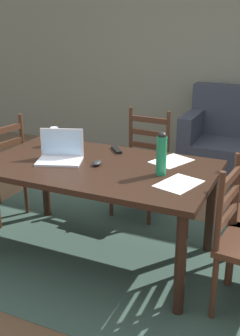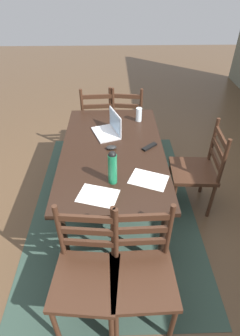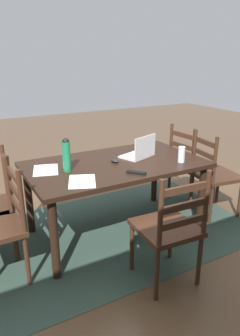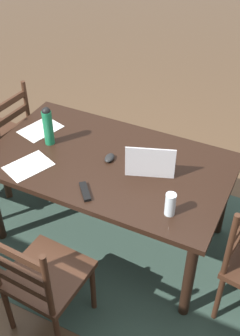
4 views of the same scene
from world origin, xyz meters
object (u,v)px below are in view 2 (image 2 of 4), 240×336
dining_table (113,156)px  chair_far_head (197,170)px  water_bottle (112,167)px  computer_mouse (111,147)px  chair_right_near (86,275)px  laptop (110,128)px  chair_right_far (142,274)px  chair_left_far (126,119)px  chair_left_near (98,119)px  drinking_glass (139,115)px  tv_remote (149,147)px

dining_table → chair_far_head: size_ratio=1.75×
water_bottle → computer_mouse: water_bottle is taller
chair_right_near → laptop: (-1.42, 0.16, 0.33)m
chair_far_head → chair_right_far: (1.12, -0.66, 0.00)m
chair_left_far → water_bottle: bearing=-6.8°
chair_right_far → computer_mouse: (-1.12, -0.20, 0.29)m
dining_table → chair_left_near: bearing=-170.4°
dining_table → chair_right_far: chair_right_far is taller
chair_left_near → laptop: 0.91m
laptop → dining_table: bearing=4.8°
chair_right_near → chair_left_far: size_ratio=1.00×
drinking_glass → tv_remote: size_ratio=0.89×
chair_left_far → tv_remote: (1.11, 0.16, 0.28)m
chair_right_near → computer_mouse: 1.17m
chair_right_near → computer_mouse: size_ratio=9.50×
chair_left_near → tv_remote: size_ratio=5.59×
laptop → computer_mouse: size_ratio=3.76×
chair_far_head → chair_right_far: bearing=-30.6°
chair_left_far → chair_right_far: (2.24, 0.00, 0.00)m
chair_left_near → laptop: bearing=11.3°
water_bottle → computer_mouse: (-0.48, -0.01, -0.14)m
chair_right_near → drinking_glass: (-1.67, 0.48, 0.35)m
chair_far_head → chair_right_far: same height
dining_table → chair_far_head: 0.87m
chair_far_head → chair_right_near: bearing=-43.0°
water_bottle → drinking_glass: 1.07m
chair_left_near → chair_right_far: bearing=9.7°
chair_right_far → tv_remote: (-1.14, 0.16, 0.28)m
tv_remote → laptop: bearing=-167.9°
chair_left_far → chair_right_far: 2.24m
chair_right_far → drinking_glass: chair_right_far is taller
computer_mouse → tv_remote: (-0.01, 0.36, -0.01)m
chair_left_far → laptop: laptop is taller
drinking_glass → chair_left_far: bearing=-169.5°
tv_remote → dining_table: bearing=-128.9°
chair_left_near → chair_right_near: same height
laptop → drinking_glass: (-0.26, 0.32, 0.02)m
chair_right_near → tv_remote: chair_right_near is taller
water_bottle → tv_remote: (-0.49, 0.36, -0.14)m
chair_left_far → drinking_glass: (0.57, 0.10, 0.35)m
chair_far_head → tv_remote: 0.58m
dining_table → laptop: 0.33m
chair_right_far → tv_remote: 1.18m
computer_mouse → dining_table: bearing=80.4°
chair_left_far → chair_left_near: bearing=-90.0°
drinking_glass → laptop: bearing=-50.8°
chair_right_near → chair_far_head: same height
chair_left_far → computer_mouse: (1.12, -0.20, 0.29)m
computer_mouse → chair_left_near: bearing=-177.6°
chair_right_near → water_bottle: 0.79m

